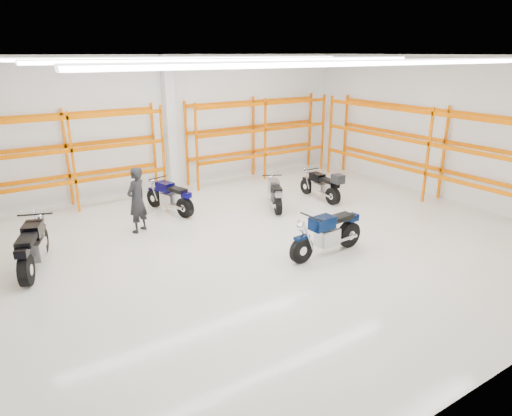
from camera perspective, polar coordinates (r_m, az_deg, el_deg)
ground at (r=11.58m, az=1.38°, el=-4.33°), size 14.00×14.00×0.00m
room_shell at (r=10.74m, az=1.45°, el=12.02°), size 14.02×12.02×4.51m
motorcycle_main at (r=10.93m, az=9.18°, el=-3.18°), size 2.20×0.73×1.08m
motorcycle_back_a at (r=11.09m, az=-26.17°, el=-4.58°), size 1.05×2.16×1.11m
motorcycle_back_b at (r=13.78m, az=-10.61°, el=1.26°), size 0.83×1.99×1.00m
motorcycle_back_c at (r=13.97m, az=2.36°, el=1.67°), size 0.96×1.75×0.92m
motorcycle_back_d at (r=14.84m, az=8.36°, el=2.73°), size 0.63×1.96×1.01m
standing_man at (r=12.39m, az=-14.67°, el=0.97°), size 0.77×0.70×1.77m
structural_column at (r=15.95m, az=-10.69°, el=10.23°), size 0.32×0.32×4.50m
pallet_racking_back_left at (r=14.74m, az=-22.36°, el=6.61°), size 5.67×0.87×3.00m
pallet_racking_back_right at (r=17.31m, az=0.40°, el=9.66°), size 5.67×0.87×3.00m
pallet_racking_side at (r=15.54m, az=21.70°, el=7.37°), size 0.87×9.07×3.00m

